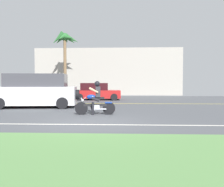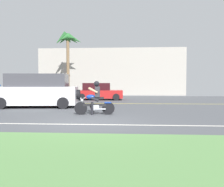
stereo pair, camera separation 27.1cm
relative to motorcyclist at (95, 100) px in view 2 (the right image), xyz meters
The scene contains 10 objects.
ground 1.09m from the motorcyclist, 92.26° to the left, with size 56.00×30.00×0.04m, color #4C4F54.
grass_median 6.27m from the motorcyclist, 90.31° to the right, with size 56.00×3.80×0.06m, color #5B8C4C.
lane_line_near 2.69m from the motorcyclist, 90.75° to the right, with size 50.40×0.12×0.01m, color silver.
lane_line_far 5.95m from the motorcyclist, 90.33° to the left, with size 50.40×0.12×0.01m, color yellow.
motorcyclist is the anchor object (origin of this frame).
suv_nearby 4.92m from the motorcyclist, 141.44° to the left, with size 5.00×2.59×1.95m.
parked_car_0 11.06m from the motorcyclist, 126.69° to the left, with size 4.61×2.28×1.70m.
parked_car_1 9.67m from the motorcyclist, 96.01° to the left, with size 3.99×2.21×1.42m.
palm_tree_0 15.13m from the motorcyclist, 108.79° to the left, with size 2.85×2.92×6.61m.
building_far 18.98m from the motorcyclist, 91.54° to the left, with size 16.97×4.00×5.44m, color #A8A399.
Camera 2 is at (1.54, -8.67, 1.43)m, focal length 38.86 mm.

